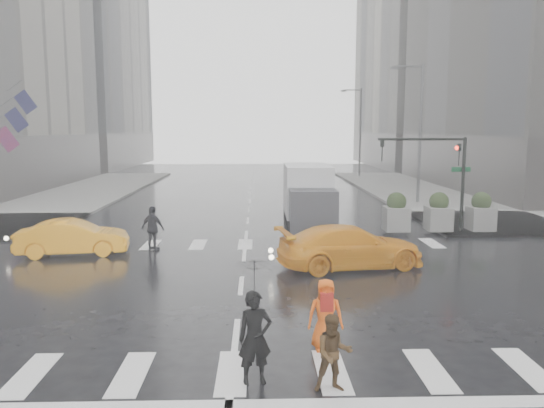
{
  "coord_description": "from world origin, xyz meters",
  "views": [
    {
      "loc": [
        0.52,
        -16.05,
        4.82
      ],
      "look_at": [
        1.02,
        2.0,
        2.29
      ],
      "focal_mm": 35.0,
      "sensor_mm": 36.0,
      "label": 1
    }
  ],
  "objects_px": {
    "pedestrian_brown": "(334,353)",
    "box_truck": "(308,196)",
    "traffic_signal_pole": "(442,165)",
    "pedestrian_orange": "(325,314)",
    "taxi_mid": "(73,237)"
  },
  "relations": [
    {
      "from": "pedestrian_brown",
      "to": "box_truck",
      "type": "xyz_separation_m",
      "value": [
        1.08,
        16.18,
        0.92
      ]
    },
    {
      "from": "traffic_signal_pole",
      "to": "box_truck",
      "type": "height_order",
      "value": "traffic_signal_pole"
    },
    {
      "from": "pedestrian_orange",
      "to": "taxi_mid",
      "type": "distance_m",
      "value": 12.65
    },
    {
      "from": "traffic_signal_pole",
      "to": "pedestrian_orange",
      "type": "relative_size",
      "value": 2.81
    },
    {
      "from": "pedestrian_orange",
      "to": "traffic_signal_pole",
      "type": "bearing_deg",
      "value": 62.37
    },
    {
      "from": "traffic_signal_pole",
      "to": "pedestrian_orange",
      "type": "xyz_separation_m",
      "value": [
        -7.01,
        -12.94,
        -2.41
      ]
    },
    {
      "from": "traffic_signal_pole",
      "to": "taxi_mid",
      "type": "distance_m",
      "value": 16.28
    },
    {
      "from": "taxi_mid",
      "to": "box_truck",
      "type": "xyz_separation_m",
      "value": [
        9.65,
        5.08,
        0.97
      ]
    },
    {
      "from": "traffic_signal_pole",
      "to": "pedestrian_brown",
      "type": "distance_m",
      "value": 16.6
    },
    {
      "from": "pedestrian_orange",
      "to": "box_truck",
      "type": "xyz_separation_m",
      "value": [
        1.0,
        14.32,
        0.84
      ]
    },
    {
      "from": "pedestrian_orange",
      "to": "box_truck",
      "type": "height_order",
      "value": "box_truck"
    },
    {
      "from": "taxi_mid",
      "to": "traffic_signal_pole",
      "type": "bearing_deg",
      "value": -86.17
    },
    {
      "from": "pedestrian_brown",
      "to": "box_truck",
      "type": "relative_size",
      "value": 0.25
    },
    {
      "from": "traffic_signal_pole",
      "to": "taxi_mid",
      "type": "height_order",
      "value": "traffic_signal_pole"
    },
    {
      "from": "taxi_mid",
      "to": "box_truck",
      "type": "bearing_deg",
      "value": -71.71
    }
  ]
}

